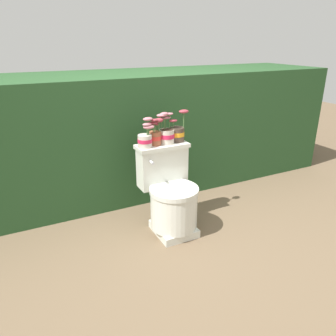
# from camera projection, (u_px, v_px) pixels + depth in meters

# --- Properties ---
(ground_plane) EXTENTS (12.00, 12.00, 0.00)m
(ground_plane) POSITION_uv_depth(u_px,v_px,m) (181.00, 233.00, 2.62)
(ground_plane) COLOR brown
(hedge_backdrop) EXTENTS (4.28, 0.95, 1.16)m
(hedge_backdrop) POSITION_uv_depth(u_px,v_px,m) (131.00, 132.00, 3.30)
(hedge_backdrop) COLOR #234723
(hedge_backdrop) RESTS_ON ground
(toilet) EXTENTS (0.42, 0.49, 0.68)m
(toilet) POSITION_uv_depth(u_px,v_px,m) (170.00, 196.00, 2.58)
(toilet) COLOR silver
(toilet) RESTS_ON ground
(potted_plant_left) EXTENTS (0.13, 0.11, 0.23)m
(potted_plant_left) POSITION_uv_depth(u_px,v_px,m) (145.00, 138.00, 2.46)
(potted_plant_left) COLOR beige
(potted_plant_left) RESTS_ON toilet
(potted_plant_midleft) EXTENTS (0.13, 0.10, 0.21)m
(potted_plant_midleft) POSITION_uv_depth(u_px,v_px,m) (155.00, 135.00, 2.52)
(potted_plant_midleft) COLOR #9E5638
(potted_plant_midleft) RESTS_ON toilet
(potted_plant_middle) EXTENTS (0.14, 0.12, 0.25)m
(potted_plant_middle) POSITION_uv_depth(u_px,v_px,m) (166.00, 133.00, 2.56)
(potted_plant_middle) COLOR beige
(potted_plant_middle) RESTS_ON toilet
(potted_plant_midright) EXTENTS (0.16, 0.12, 0.26)m
(potted_plant_midright) POSITION_uv_depth(u_px,v_px,m) (177.00, 132.00, 2.61)
(potted_plant_midright) COLOR #47382D
(potted_plant_midright) RESTS_ON toilet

